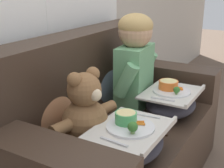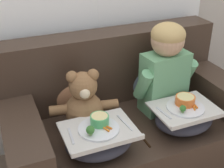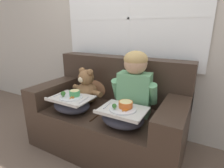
# 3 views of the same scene
# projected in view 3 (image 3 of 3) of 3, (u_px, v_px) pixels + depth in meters

# --- Properties ---
(ground_plane) EXTENTS (14.00, 14.00, 0.00)m
(ground_plane) POSITION_uv_depth(u_px,v_px,m) (108.00, 144.00, 2.02)
(ground_plane) COLOR brown
(wall_back_with_window) EXTENTS (8.00, 0.08, 2.60)m
(wall_back_with_window) POSITION_uv_depth(u_px,v_px,m) (130.00, 26.00, 2.09)
(wall_back_with_window) COLOR #BCB2A3
(wall_back_with_window) RESTS_ON ground_plane
(couch) EXTENTS (1.60, 0.87, 0.97)m
(couch) POSITION_uv_depth(u_px,v_px,m) (110.00, 114.00, 1.97)
(couch) COLOR #38281E
(couch) RESTS_ON ground_plane
(throw_pillow_behind_child) EXTENTS (0.36, 0.17, 0.37)m
(throw_pillow_behind_child) POSITION_uv_depth(u_px,v_px,m) (142.00, 91.00, 1.91)
(throw_pillow_behind_child) COLOR slate
(throw_pillow_behind_child) RESTS_ON couch
(throw_pillow_behind_teddy) EXTENTS (0.34, 0.17, 0.36)m
(throw_pillow_behind_teddy) POSITION_uv_depth(u_px,v_px,m) (97.00, 84.00, 2.17)
(throw_pillow_behind_teddy) COLOR #B2754C
(throw_pillow_behind_teddy) RESTS_ON couch
(child_figure) EXTENTS (0.46, 0.23, 0.63)m
(child_figure) POSITION_uv_depth(u_px,v_px,m) (135.00, 81.00, 1.67)
(child_figure) COLOR #66A370
(child_figure) RESTS_ON couch
(teddy_bear) EXTENTS (0.44, 0.31, 0.41)m
(teddy_bear) POSITION_uv_depth(u_px,v_px,m) (86.00, 88.00, 1.99)
(teddy_bear) COLOR brown
(teddy_bear) RESTS_ON couch
(lap_tray_child) EXTENTS (0.40, 0.32, 0.22)m
(lap_tray_child) POSITION_uv_depth(u_px,v_px,m) (123.00, 116.00, 1.53)
(lap_tray_child) COLOR #2D2D38
(lap_tray_child) RESTS_ON child_figure
(lap_tray_teddy) EXTENTS (0.41, 0.33, 0.22)m
(lap_tray_teddy) POSITION_uv_depth(u_px,v_px,m) (72.00, 104.00, 1.80)
(lap_tray_teddy) COLOR #2D2D38
(lap_tray_teddy) RESTS_ON teddy_bear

